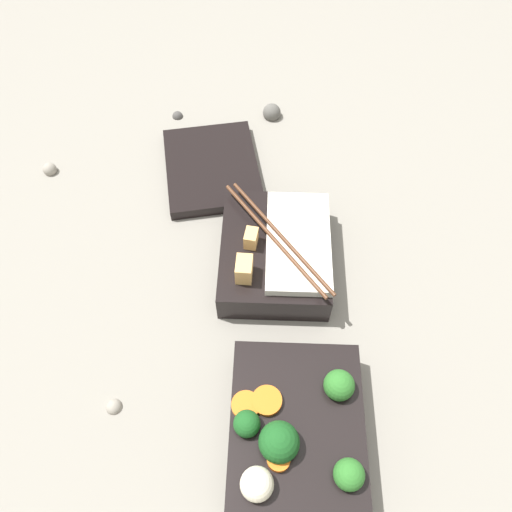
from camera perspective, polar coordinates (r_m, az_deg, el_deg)
name	(u,v)px	position (r m, az deg, el deg)	size (l,w,h in m)	color
ground_plane	(278,345)	(0.64, 2.56, -10.12)	(3.00, 3.00, 0.00)	gray
bento_tray_vegetable	(295,429)	(0.58, 4.54, -19.10)	(0.18, 0.14, 0.08)	black
bento_tray_rice	(277,252)	(0.67, 2.38, 0.49)	(0.18, 0.14, 0.07)	black
bento_lid	(212,168)	(0.80, -5.06, 10.01)	(0.18, 0.14, 0.02)	black
pebble_0	(177,114)	(0.90, -8.98, 15.68)	(0.02, 0.02, 0.02)	#474442
pebble_1	(113,406)	(0.63, -16.01, -16.13)	(0.02, 0.02, 0.02)	gray
pebble_2	(272,113)	(0.89, 1.81, 16.06)	(0.03, 0.03, 0.03)	#595651
pebble_3	(50,169)	(0.86, -22.50, 9.13)	(0.02, 0.02, 0.02)	gray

